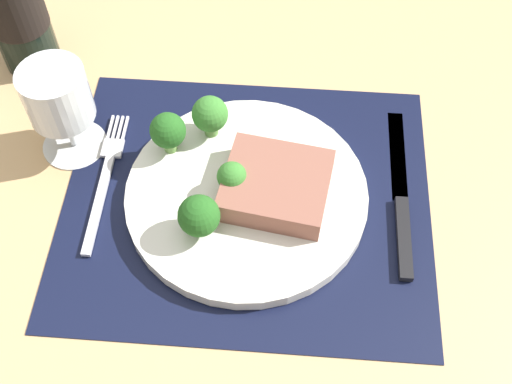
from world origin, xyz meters
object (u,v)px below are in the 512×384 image
object	(u,v)px
plate	(247,195)
fork	(105,179)
steak	(276,183)
knife	(401,203)
wine_glass	(58,100)

from	to	relation	value
plate	fork	world-z (taller)	plate
steak	knife	bearing A→B (deg)	1.14
wine_glass	plate	bearing A→B (deg)	-16.85
plate	steak	distance (cm)	3.95
steak	wine_glass	world-z (taller)	wine_glass
fork	knife	distance (cm)	33.42
steak	knife	xyz separation A→B (cm)	(13.93, 0.28, -2.78)
steak	knife	world-z (taller)	steak
plate	wine_glass	xyz separation A→B (cm)	(-20.99, 6.36, 6.79)
steak	fork	bearing A→B (deg)	176.57
knife	steak	bearing A→B (deg)	178.30
fork	wine_glass	bearing A→B (deg)	133.71
plate	knife	world-z (taller)	plate
fork	knife	bearing A→B (deg)	-1.50
plate	wine_glass	distance (cm)	22.96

